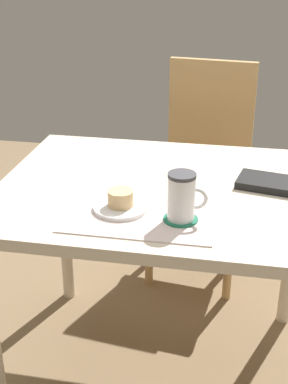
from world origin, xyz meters
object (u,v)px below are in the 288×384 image
wooden_chair (204,163)px  pastry_plate (121,207)px  small_book (267,183)px  pastry (121,198)px  dining_table (162,210)px  coffee_mug (182,196)px

wooden_chair → pastry_plate: wooden_chair is taller
wooden_chair → pastry_plate: (-0.17, -0.92, 0.22)m
small_book → pastry: bearing=-137.7°
dining_table → wooden_chair: size_ratio=1.08×
pastry_plate → pastry: size_ratio=2.15×
dining_table → small_book: 0.34m
wooden_chair → pastry_plate: 0.96m
dining_table → small_book: (0.32, 0.06, 0.10)m
pastry_plate → pastry: (0.00, 0.00, 0.03)m
small_book → dining_table: bearing=-158.2°
dining_table → small_book: small_book is taller
pastry → small_book: (0.41, 0.25, -0.03)m
wooden_chair → small_book: size_ratio=5.31×
pastry_plate → pastry: 0.03m
pastry_plate → wooden_chair: bearing=79.7°
dining_table → coffee_mug: coffee_mug is taller
small_book → coffee_mug: bearing=-118.7°
pastry_plate → pastry: bearing=0.0°
pastry → coffee_mug: bearing=-10.4°
pastry → coffee_mug: coffee_mug is taller
dining_table → wooden_chair: 0.75m
wooden_chair → pastry: 0.97m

